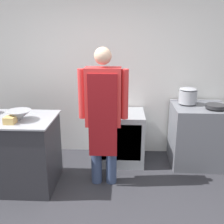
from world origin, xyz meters
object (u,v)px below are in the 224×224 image
object	(u,v)px
plastic_tub	(10,120)
mixing_bowl	(19,115)
stove	(198,136)
saute_pan	(216,106)
fridge_unit	(120,137)
stock_pot	(188,95)
person_cook	(103,110)

from	to	relation	value
plastic_tub	mixing_bowl	bearing A→B (deg)	63.55
mixing_bowl	stove	bearing A→B (deg)	18.01
mixing_bowl	saute_pan	size ratio (longest dim) A/B	1.05
stove	mixing_bowl	size ratio (longest dim) A/B	3.15
mixing_bowl	saute_pan	world-z (taller)	mixing_bowl
mixing_bowl	plastic_tub	size ratio (longest dim) A/B	2.37
fridge_unit	mixing_bowl	xyz separation A→B (m)	(-1.22, -0.82, 0.60)
stove	plastic_tub	bearing A→B (deg)	-159.82
fridge_unit	stock_pot	distance (m)	1.20
fridge_unit	saute_pan	size ratio (longest dim) A/B	2.80
saute_pan	stock_pot	bearing A→B (deg)	145.37
person_cook	stock_pot	bearing A→B (deg)	31.19
stove	person_cook	xyz separation A→B (m)	(-1.39, -0.61, 0.56)
mixing_bowl	plastic_tub	distance (m)	0.14
person_cook	fridge_unit	bearing A→B (deg)	72.28
stock_pot	mixing_bowl	bearing A→B (deg)	-157.93
person_cook	stock_pot	size ratio (longest dim) A/B	6.77
stock_pot	person_cook	bearing A→B (deg)	-148.81
person_cook	saute_pan	world-z (taller)	person_cook
stove	stock_pot	bearing A→B (deg)	146.63
fridge_unit	plastic_tub	world-z (taller)	plastic_tub
person_cook	mixing_bowl	world-z (taller)	person_cook
mixing_bowl	plastic_tub	world-z (taller)	mixing_bowl
fridge_unit	plastic_tub	xyz separation A→B (m)	(-1.28, -0.94, 0.58)
stock_pot	saute_pan	bearing A→B (deg)	-34.63
fridge_unit	stove	bearing A→B (deg)	-1.97
stove	mixing_bowl	xyz separation A→B (m)	(-2.40, -0.78, 0.54)
stove	stock_pot	size ratio (longest dim) A/B	3.51
fridge_unit	saute_pan	bearing A→B (deg)	-6.69
stove	saute_pan	bearing A→B (deg)	-36.01
mixing_bowl	stock_pot	distance (m)	2.39
fridge_unit	mixing_bowl	bearing A→B (deg)	-146.03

